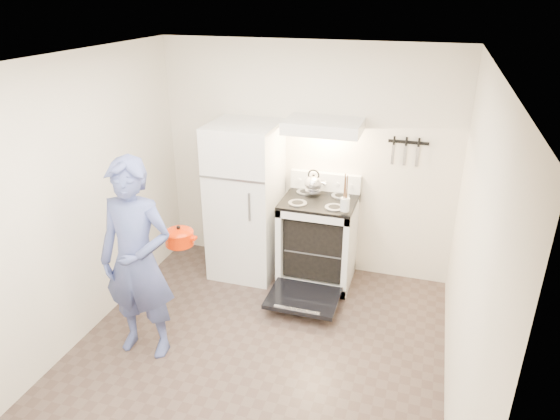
# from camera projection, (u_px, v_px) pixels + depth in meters

# --- Properties ---
(floor) EXTENTS (3.60, 3.60, 0.00)m
(floor) POSITION_uv_depth(u_px,v_px,m) (252.00, 361.00, 4.32)
(floor) COLOR #4A3B33
(floor) RESTS_ON ground
(back_wall) EXTENTS (3.20, 0.02, 2.50)m
(back_wall) POSITION_uv_depth(u_px,v_px,m) (306.00, 161.00, 5.38)
(back_wall) COLOR beige
(back_wall) RESTS_ON ground
(refrigerator) EXTENTS (0.70, 0.70, 1.70)m
(refrigerator) POSITION_uv_depth(u_px,v_px,m) (245.00, 201.00, 5.39)
(refrigerator) COLOR silver
(refrigerator) RESTS_ON floor
(stove_body) EXTENTS (0.76, 0.65, 0.92)m
(stove_body) POSITION_uv_depth(u_px,v_px,m) (318.00, 242.00, 5.36)
(stove_body) COLOR silver
(stove_body) RESTS_ON floor
(cooktop) EXTENTS (0.76, 0.65, 0.03)m
(cooktop) POSITION_uv_depth(u_px,v_px,m) (319.00, 201.00, 5.16)
(cooktop) COLOR black
(cooktop) RESTS_ON stove_body
(backsplash) EXTENTS (0.76, 0.07, 0.20)m
(backsplash) POSITION_uv_depth(u_px,v_px,m) (326.00, 181.00, 5.37)
(backsplash) COLOR silver
(backsplash) RESTS_ON cooktop
(oven_door) EXTENTS (0.70, 0.54, 0.04)m
(oven_door) POSITION_uv_depth(u_px,v_px,m) (303.00, 298.00, 4.97)
(oven_door) COLOR black
(oven_door) RESTS_ON floor
(oven_rack) EXTENTS (0.60, 0.52, 0.01)m
(oven_rack) POSITION_uv_depth(u_px,v_px,m) (318.00, 243.00, 5.37)
(oven_rack) COLOR gray
(oven_rack) RESTS_ON stove_body
(range_hood) EXTENTS (0.76, 0.50, 0.12)m
(range_hood) POSITION_uv_depth(u_px,v_px,m) (323.00, 126.00, 4.92)
(range_hood) COLOR silver
(range_hood) RESTS_ON back_wall
(knife_strip) EXTENTS (0.40, 0.02, 0.03)m
(knife_strip) POSITION_uv_depth(u_px,v_px,m) (409.00, 142.00, 4.97)
(knife_strip) COLOR black
(knife_strip) RESTS_ON back_wall
(pizza_stone) EXTENTS (0.37, 0.37, 0.02)m
(pizza_stone) POSITION_uv_depth(u_px,v_px,m) (318.00, 242.00, 5.36)
(pizza_stone) COLOR #8C6548
(pizza_stone) RESTS_ON oven_rack
(tea_kettle) EXTENTS (0.23, 0.19, 0.28)m
(tea_kettle) POSITION_uv_depth(u_px,v_px,m) (313.00, 182.00, 5.23)
(tea_kettle) COLOR silver
(tea_kettle) RESTS_ON cooktop
(utensil_jar) EXTENTS (0.09, 0.09, 0.13)m
(utensil_jar) POSITION_uv_depth(u_px,v_px,m) (345.00, 204.00, 4.81)
(utensil_jar) COLOR silver
(utensil_jar) RESTS_ON cooktop
(person) EXTENTS (0.67, 0.46, 1.78)m
(person) POSITION_uv_depth(u_px,v_px,m) (137.00, 261.00, 4.12)
(person) COLOR #354575
(person) RESTS_ON floor
(dutch_oven) EXTENTS (0.32, 0.25, 0.22)m
(dutch_oven) POSITION_uv_depth(u_px,v_px,m) (179.00, 238.00, 4.35)
(dutch_oven) COLOR red
(dutch_oven) RESTS_ON person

